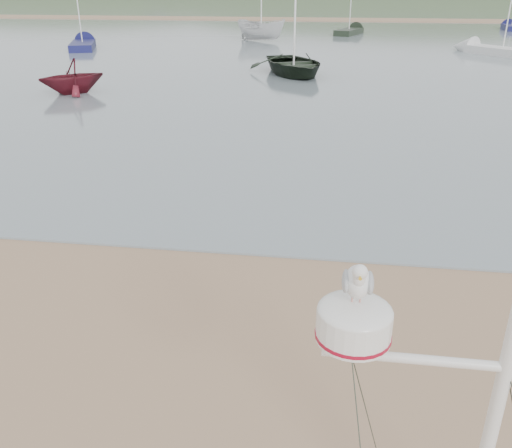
# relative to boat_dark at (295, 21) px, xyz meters

# --- Properties ---
(ground) EXTENTS (560.00, 560.00, 0.00)m
(ground) POSITION_rel_boat_dark_xyz_m (-0.17, -24.84, -2.75)
(ground) COLOR #8B6B50
(ground) RESTS_ON ground
(water) EXTENTS (560.00, 256.00, 0.04)m
(water) POSITION_rel_boat_dark_xyz_m (-0.17, 107.16, -2.73)
(water) COLOR slate
(water) RESTS_ON ground
(sandbar) EXTENTS (560.00, 7.00, 0.07)m
(sandbar) POSITION_rel_boat_dark_xyz_m (-0.17, 45.16, -2.68)
(sandbar) COLOR #8B6B50
(sandbar) RESTS_ON water
(hill_ridge) EXTENTS (620.00, 180.00, 80.00)m
(hill_ridge) POSITION_rel_boat_dark_xyz_m (18.35, 210.16, -22.45)
(hill_ridge) COLOR #243516
(hill_ridge) RESTS_ON ground
(boat_dark) EXTENTS (4.00, 2.58, 5.42)m
(boat_dark) POSITION_rel_boat_dark_xyz_m (0.00, 0.00, 0.00)
(boat_dark) COLOR black
(boat_dark) RESTS_ON water
(boat_red) EXTENTS (2.79, 2.81, 2.85)m
(boat_red) POSITION_rel_boat_dark_xyz_m (-9.30, -6.59, -1.28)
(boat_red) COLOR maroon
(boat_red) RESTS_ON water
(boat_white) EXTENTS (2.42, 2.40, 4.68)m
(boat_white) POSITION_rel_boat_dark_xyz_m (-4.10, 17.28, -0.37)
(boat_white) COLOR silver
(boat_white) RESTS_ON water
(sailboat_blue_far) EXTENTS (1.94, 5.92, 5.82)m
(sailboat_blue_far) POSITION_rel_boat_dark_xyz_m (19.76, 33.37, -2.45)
(sailboat_blue_far) COLOR #15174C
(sailboat_blue_far) RESTS_ON ground
(sailboat_white_near) EXTENTS (5.50, 6.08, 6.58)m
(sailboat_white_near) POSITION_rel_boat_dark_xyz_m (12.12, 11.58, -2.45)
(sailboat_white_near) COLOR silver
(sailboat_white_near) RESTS_ON ground
(sailboat_blue_near) EXTENTS (3.76, 6.67, 6.50)m
(sailboat_blue_near) POSITION_rel_boat_dark_xyz_m (-16.88, 11.29, -2.45)
(sailboat_blue_near) COLOR #15174C
(sailboat_blue_near) RESTS_ON ground
(sailboat_dark_mid) EXTENTS (3.33, 6.25, 6.08)m
(sailboat_dark_mid) POSITION_rel_boat_dark_xyz_m (3.66, 25.85, -2.45)
(sailboat_dark_mid) COLOR black
(sailboat_dark_mid) RESTS_ON ground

